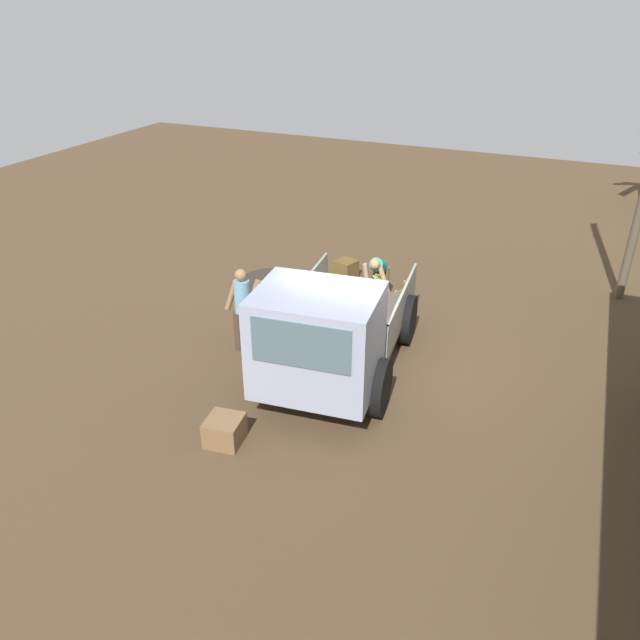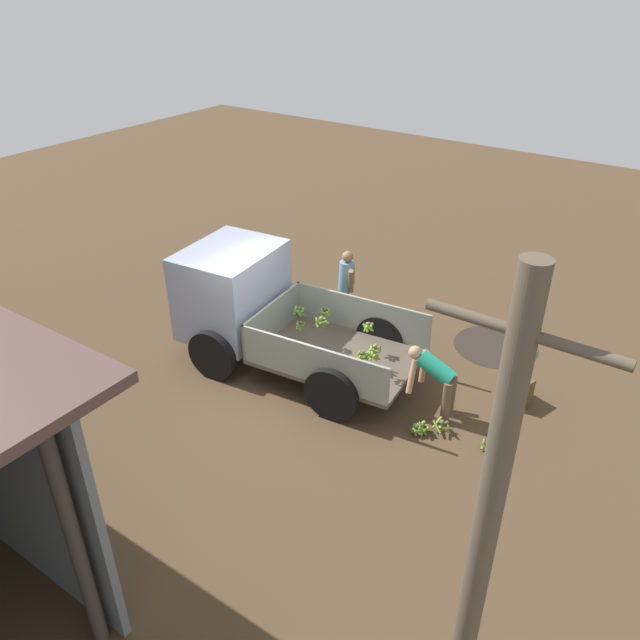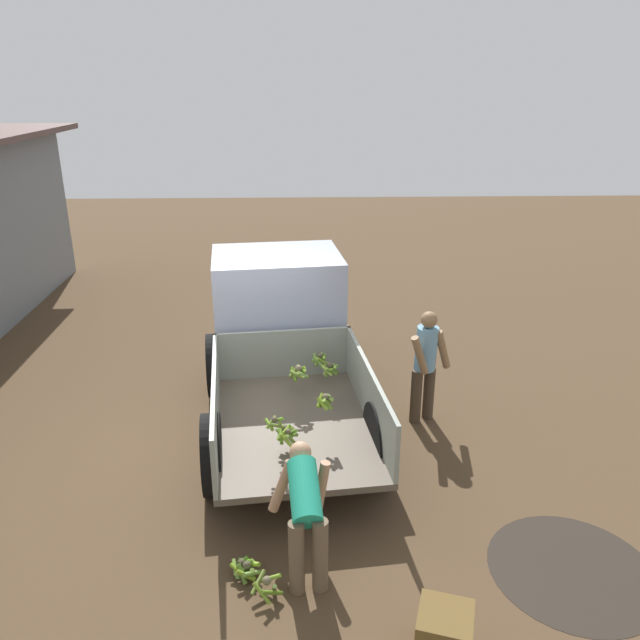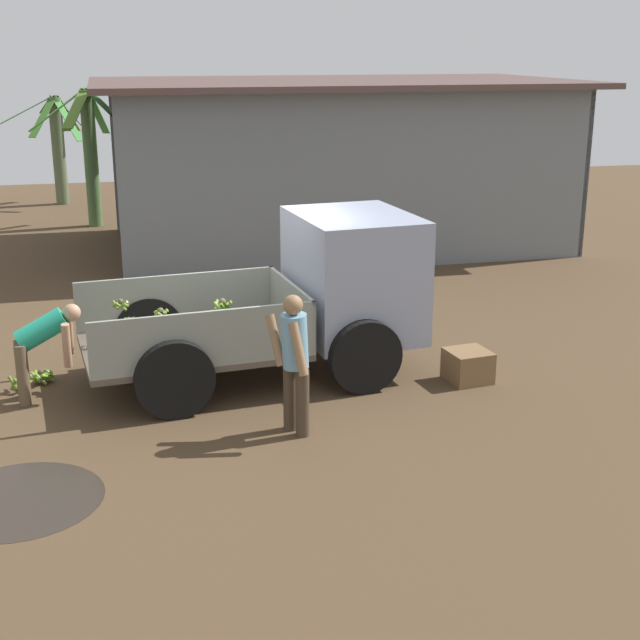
{
  "view_description": "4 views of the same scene",
  "coord_description": "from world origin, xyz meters",
  "px_view_note": "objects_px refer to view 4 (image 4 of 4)",
  "views": [
    {
      "loc": [
        8.98,
        2.96,
        6.12
      ],
      "look_at": [
        0.92,
        -0.6,
        1.42
      ],
      "focal_mm": 35.0,
      "sensor_mm": 36.0,
      "label": 1
    },
    {
      "loc": [
        -5.96,
        7.08,
        6.65
      ],
      "look_at": [
        -0.79,
        -0.29,
        1.44
      ],
      "focal_mm": 35.0,
      "sensor_mm": 36.0,
      "label": 2
    },
    {
      "loc": [
        -7.56,
        -0.82,
        4.52
      ],
      "look_at": [
        0.13,
        -1.07,
        1.54
      ],
      "focal_mm": 35.0,
      "sensor_mm": 36.0,
      "label": 3
    },
    {
      "loc": [
        -1.68,
        -11.73,
        4.26
      ],
      "look_at": [
        0.62,
        -1.62,
        1.05
      ],
      "focal_mm": 50.0,
      "sensor_mm": 36.0,
      "label": 4
    }
  ],
  "objects_px": {
    "cargo_truck": "(323,290)",
    "banana_bunch_on_ground_3": "(46,375)",
    "person_foreground_visitor": "(294,358)",
    "person_worker_loading": "(41,343)",
    "banana_bunch_on_ground_0": "(20,380)",
    "wooden_crate_1": "(468,366)",
    "banana_bunch_on_ground_2": "(41,376)"
  },
  "relations": [
    {
      "from": "person_foreground_visitor",
      "to": "person_worker_loading",
      "type": "distance_m",
      "value": 3.31
    },
    {
      "from": "banana_bunch_on_ground_2",
      "to": "banana_bunch_on_ground_3",
      "type": "height_order",
      "value": "banana_bunch_on_ground_2"
    },
    {
      "from": "person_foreground_visitor",
      "to": "banana_bunch_on_ground_3",
      "type": "distance_m",
      "value": 3.78
    },
    {
      "from": "banana_bunch_on_ground_2",
      "to": "banana_bunch_on_ground_3",
      "type": "relative_size",
      "value": 1.22
    },
    {
      "from": "banana_bunch_on_ground_2",
      "to": "banana_bunch_on_ground_0",
      "type": "bearing_deg",
      "value": -139.69
    },
    {
      "from": "person_foreground_visitor",
      "to": "wooden_crate_1",
      "type": "height_order",
      "value": "person_foreground_visitor"
    },
    {
      "from": "person_foreground_visitor",
      "to": "banana_bunch_on_ground_0",
      "type": "relative_size",
      "value": 5.25
    },
    {
      "from": "cargo_truck",
      "to": "wooden_crate_1",
      "type": "bearing_deg",
      "value": -33.28
    },
    {
      "from": "cargo_truck",
      "to": "person_worker_loading",
      "type": "relative_size",
      "value": 3.75
    },
    {
      "from": "banana_bunch_on_ground_0",
      "to": "person_worker_loading",
      "type": "bearing_deg",
      "value": -46.71
    },
    {
      "from": "person_worker_loading",
      "to": "banana_bunch_on_ground_2",
      "type": "height_order",
      "value": "person_worker_loading"
    },
    {
      "from": "banana_bunch_on_ground_3",
      "to": "wooden_crate_1",
      "type": "relative_size",
      "value": 0.43
    },
    {
      "from": "banana_bunch_on_ground_3",
      "to": "person_worker_loading",
      "type": "bearing_deg",
      "value": -86.69
    },
    {
      "from": "person_worker_loading",
      "to": "banana_bunch_on_ground_0",
      "type": "height_order",
      "value": "person_worker_loading"
    },
    {
      "from": "person_foreground_visitor",
      "to": "banana_bunch_on_ground_2",
      "type": "relative_size",
      "value": 5.85
    },
    {
      "from": "person_foreground_visitor",
      "to": "wooden_crate_1",
      "type": "distance_m",
      "value": 2.88
    },
    {
      "from": "cargo_truck",
      "to": "person_worker_loading",
      "type": "bearing_deg",
      "value": 178.68
    },
    {
      "from": "person_foreground_visitor",
      "to": "person_worker_loading",
      "type": "relative_size",
      "value": 1.36
    },
    {
      "from": "banana_bunch_on_ground_0",
      "to": "wooden_crate_1",
      "type": "distance_m",
      "value": 5.81
    },
    {
      "from": "banana_bunch_on_ground_0",
      "to": "wooden_crate_1",
      "type": "height_order",
      "value": "wooden_crate_1"
    },
    {
      "from": "cargo_truck",
      "to": "banana_bunch_on_ground_2",
      "type": "height_order",
      "value": "cargo_truck"
    },
    {
      "from": "person_foreground_visitor",
      "to": "banana_bunch_on_ground_0",
      "type": "xyz_separation_m",
      "value": [
        -3.18,
        2.05,
        -0.77
      ]
    },
    {
      "from": "cargo_truck",
      "to": "wooden_crate_1",
      "type": "distance_m",
      "value": 2.17
    },
    {
      "from": "person_foreground_visitor",
      "to": "wooden_crate_1",
      "type": "relative_size",
      "value": 3.09
    },
    {
      "from": "banana_bunch_on_ground_0",
      "to": "cargo_truck",
      "type": "bearing_deg",
      "value": -0.56
    },
    {
      "from": "person_foreground_visitor",
      "to": "banana_bunch_on_ground_0",
      "type": "distance_m",
      "value": 3.86
    },
    {
      "from": "cargo_truck",
      "to": "banana_bunch_on_ground_2",
      "type": "bearing_deg",
      "value": 169.94
    },
    {
      "from": "cargo_truck",
      "to": "banana_bunch_on_ground_3",
      "type": "height_order",
      "value": "cargo_truck"
    },
    {
      "from": "cargo_truck",
      "to": "banana_bunch_on_ground_3",
      "type": "relative_size",
      "value": 19.8
    },
    {
      "from": "banana_bunch_on_ground_2",
      "to": "wooden_crate_1",
      "type": "relative_size",
      "value": 0.53
    },
    {
      "from": "person_foreground_visitor",
      "to": "banana_bunch_on_ground_2",
      "type": "height_order",
      "value": "person_foreground_visitor"
    },
    {
      "from": "cargo_truck",
      "to": "banana_bunch_on_ground_0",
      "type": "height_order",
      "value": "cargo_truck"
    }
  ]
}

